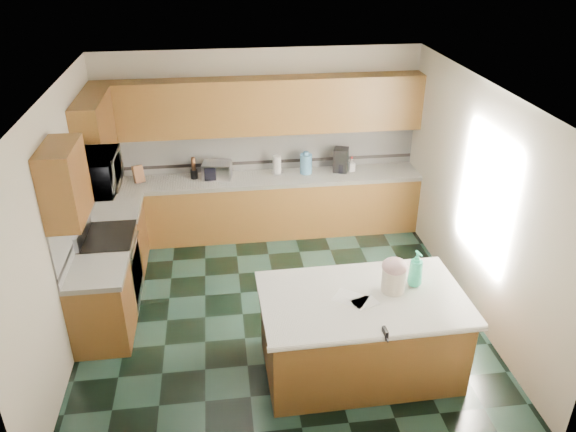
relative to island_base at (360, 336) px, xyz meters
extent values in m
plane|color=black|center=(-0.71, 1.08, -0.43)|extent=(4.60, 4.60, 0.00)
plane|color=white|center=(-0.71, 1.08, 2.27)|extent=(4.60, 4.60, 0.00)
cube|color=beige|center=(-0.71, 3.40, 0.92)|extent=(4.60, 0.04, 2.70)
cube|color=beige|center=(-0.71, -1.24, 0.92)|extent=(4.60, 0.04, 2.70)
cube|color=beige|center=(-3.03, 1.08, 0.92)|extent=(0.04, 4.60, 2.70)
cube|color=beige|center=(1.61, 1.08, 0.92)|extent=(0.04, 4.60, 2.70)
cube|color=#321A0B|center=(-0.71, 3.08, 0.00)|extent=(4.60, 0.60, 0.86)
cube|color=white|center=(-0.71, 3.08, 0.46)|extent=(4.60, 0.64, 0.06)
cube|color=#321A0B|center=(-0.71, 3.21, 1.51)|extent=(4.60, 0.33, 0.78)
cube|color=silver|center=(-0.71, 3.36, 0.81)|extent=(4.60, 0.02, 0.63)
cube|color=black|center=(-0.71, 3.36, 0.61)|extent=(4.60, 0.01, 0.05)
cube|color=#321A0B|center=(-2.71, 2.37, 0.00)|extent=(0.60, 0.82, 0.86)
cube|color=white|center=(-2.71, 2.37, 0.46)|extent=(0.64, 0.82, 0.06)
cube|color=#321A0B|center=(-2.71, 0.84, 0.00)|extent=(0.60, 0.72, 0.86)
cube|color=white|center=(-2.71, 0.84, 0.46)|extent=(0.64, 0.72, 0.06)
cube|color=silver|center=(-3.00, 1.63, 0.81)|extent=(0.02, 2.30, 0.63)
cube|color=black|center=(-3.00, 1.63, 0.61)|extent=(0.01, 2.30, 0.05)
cube|color=#321A0B|center=(-2.85, 2.50, 1.51)|extent=(0.33, 1.09, 0.78)
cube|color=#321A0B|center=(-2.85, 0.84, 1.51)|extent=(0.33, 0.72, 0.78)
cube|color=#B7B7BC|center=(-2.71, 1.58, 0.01)|extent=(0.60, 0.76, 0.88)
cube|color=black|center=(-2.42, 1.58, -0.03)|extent=(0.02, 0.68, 0.55)
cube|color=black|center=(-2.71, 1.58, 0.47)|extent=(0.62, 0.78, 0.04)
cylinder|color=#B7B7BC|center=(-2.39, 1.58, 0.35)|extent=(0.02, 0.66, 0.02)
cube|color=#B7B7BC|center=(-2.97, 1.58, 0.59)|extent=(0.06, 0.76, 0.18)
imported|color=#B7B7BC|center=(-2.71, 1.58, 1.30)|extent=(0.50, 0.73, 0.41)
cube|color=#321A0B|center=(0.00, 0.00, 0.00)|extent=(1.96, 1.14, 0.86)
cube|color=white|center=(0.00, 0.00, 0.46)|extent=(2.06, 1.25, 0.06)
cylinder|color=white|center=(0.00, -0.60, 0.46)|extent=(2.04, 0.10, 0.06)
cylinder|color=beige|center=(0.32, 0.07, 0.61)|extent=(0.24, 0.24, 0.25)
ellipsoid|color=#CFA3A8|center=(0.32, 0.07, 0.77)|extent=(0.26, 0.26, 0.16)
cylinder|color=tan|center=(0.32, 0.07, 0.83)|extent=(0.08, 0.03, 0.03)
sphere|color=tan|center=(0.27, 0.07, 0.83)|extent=(0.04, 0.04, 0.04)
sphere|color=tan|center=(0.36, 0.07, 0.83)|extent=(0.04, 0.04, 0.04)
imported|color=#2EBD92|center=(0.57, 0.14, 0.68)|extent=(0.18, 0.18, 0.39)
cube|color=white|center=(-0.01, -0.10, 0.49)|extent=(0.29, 0.26, 0.00)
cube|color=white|center=(-0.14, -0.01, 0.49)|extent=(0.39, 0.38, 0.00)
cube|color=black|center=(0.05, -0.58, 0.50)|extent=(0.04, 0.10, 0.09)
cylinder|color=black|center=(0.05, -0.65, 0.48)|extent=(0.02, 0.07, 0.02)
cube|color=#472814|center=(-2.48, 3.13, 0.61)|extent=(0.20, 0.22, 0.27)
cylinder|color=black|center=(-1.71, 3.16, 0.56)|extent=(0.10, 0.10, 0.13)
cylinder|color=#472814|center=(-1.71, 3.16, 0.72)|extent=(0.06, 0.06, 0.19)
cube|color=#B7B7BC|center=(-1.37, 3.13, 0.61)|extent=(0.45, 0.34, 0.24)
cube|color=black|center=(-1.37, 3.00, 0.61)|extent=(0.37, 0.01, 0.20)
cylinder|color=white|center=(-0.50, 3.18, 0.63)|extent=(0.12, 0.12, 0.27)
cylinder|color=#B7B7BC|center=(-0.50, 3.18, 0.50)|extent=(0.18, 0.18, 0.01)
cylinder|color=#508EBE|center=(-0.07, 3.14, 0.64)|extent=(0.18, 0.18, 0.29)
cylinder|color=#508EBE|center=(-0.07, 3.14, 0.80)|extent=(0.08, 0.08, 0.04)
cube|color=black|center=(0.45, 3.16, 0.66)|extent=(0.27, 0.28, 0.35)
cylinder|color=black|center=(0.45, 3.10, 0.56)|extent=(0.14, 0.14, 0.14)
imported|color=white|center=(0.61, 3.13, 0.59)|extent=(0.11, 0.11, 0.20)
cylinder|color=red|center=(0.61, 3.13, 0.70)|extent=(0.02, 0.02, 0.03)
cube|color=white|center=(1.58, 0.88, 1.07)|extent=(0.02, 1.40, 1.10)
camera|label=1|loc=(-1.33, -4.41, 3.76)|focal=35.00mm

